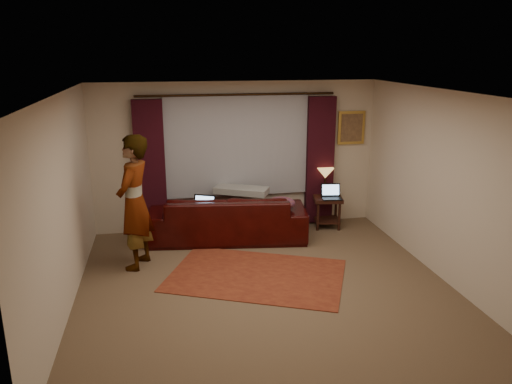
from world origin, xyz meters
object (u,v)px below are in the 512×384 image
laptop_sofa (202,205)px  sofa (227,209)px  laptop_table (332,192)px  person (134,203)px  tiffany_lamp (325,181)px  end_table (327,212)px

laptop_sofa → sofa: bearing=43.6°
laptop_table → person: person is taller
sofa → tiffany_lamp: (1.83, 0.37, 0.29)m
end_table → laptop_table: laptop_table is taller
sofa → laptop_sofa: sofa is taller
end_table → tiffany_lamp: bearing=94.7°
end_table → person: person is taller
laptop_table → person: bearing=-155.5°
person → laptop_sofa: bearing=146.0°
sofa → tiffany_lamp: 1.89m
laptop_sofa → end_table: laptop_sofa is taller
sofa → tiffany_lamp: bearing=-161.3°
sofa → tiffany_lamp: size_ratio=5.33×
laptop_sofa → end_table: 2.35m
sofa → person: (-1.46, -0.89, 0.46)m
end_table → tiffany_lamp: (-0.01, 0.14, 0.53)m
end_table → tiffany_lamp: tiffany_lamp is taller
sofa → person: person is taller
tiffany_lamp → sofa: bearing=-168.6°
laptop_sofa → laptop_table: (2.31, 0.24, 0.04)m
sofa → laptop_table: size_ratio=7.07×
end_table → person: size_ratio=0.29×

